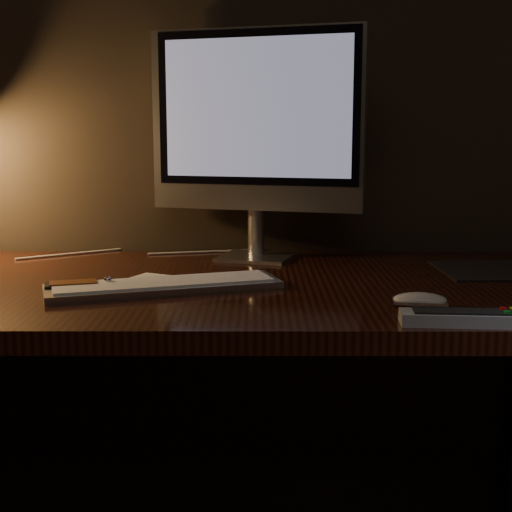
{
  "coord_description": "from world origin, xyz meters",
  "views": [
    {
      "loc": [
        0.06,
        0.41,
        1.06
      ],
      "look_at": [
        0.06,
        1.73,
        0.82
      ],
      "focal_mm": 50.0,
      "sensor_mm": 36.0,
      "label": 1
    }
  ],
  "objects_px": {
    "mouse": "(420,302)",
    "desk": "(231,332)",
    "monitor": "(256,125)",
    "tv_remote": "(465,318)",
    "media_remote": "(82,286)",
    "keyboard": "(164,285)"
  },
  "relations": [
    {
      "from": "keyboard",
      "to": "tv_remote",
      "type": "bearing_deg",
      "value": -44.78
    },
    {
      "from": "monitor",
      "to": "tv_remote",
      "type": "bearing_deg",
      "value": -43.95
    },
    {
      "from": "keyboard",
      "to": "media_remote",
      "type": "bearing_deg",
      "value": 167.03
    },
    {
      "from": "desk",
      "to": "mouse",
      "type": "xyz_separation_m",
      "value": [
        0.35,
        -0.29,
        0.14
      ]
    },
    {
      "from": "tv_remote",
      "to": "media_remote",
      "type": "bearing_deg",
      "value": 164.3
    },
    {
      "from": "desk",
      "to": "monitor",
      "type": "xyz_separation_m",
      "value": [
        0.06,
        0.2,
        0.45
      ]
    },
    {
      "from": "desk",
      "to": "mouse",
      "type": "relative_size",
      "value": 16.95
    },
    {
      "from": "media_remote",
      "to": "tv_remote",
      "type": "distance_m",
      "value": 0.72
    },
    {
      "from": "media_remote",
      "to": "keyboard",
      "type": "bearing_deg",
      "value": -11.04
    },
    {
      "from": "monitor",
      "to": "mouse",
      "type": "relative_size",
      "value": 5.78
    },
    {
      "from": "mouse",
      "to": "desk",
      "type": "bearing_deg",
      "value": 148.71
    },
    {
      "from": "mouse",
      "to": "media_remote",
      "type": "xyz_separation_m",
      "value": [
        -0.63,
        0.13,
        0.0
      ]
    },
    {
      "from": "desk",
      "to": "mouse",
      "type": "distance_m",
      "value": 0.47
    },
    {
      "from": "desk",
      "to": "mouse",
      "type": "bearing_deg",
      "value": -39.49
    },
    {
      "from": "monitor",
      "to": "media_remote",
      "type": "distance_m",
      "value": 0.58
    },
    {
      "from": "desk",
      "to": "keyboard",
      "type": "height_order",
      "value": "keyboard"
    },
    {
      "from": "monitor",
      "to": "keyboard",
      "type": "xyz_separation_m",
      "value": [
        -0.18,
        -0.34,
        -0.31
      ]
    },
    {
      "from": "desk",
      "to": "tv_remote",
      "type": "distance_m",
      "value": 0.58
    },
    {
      "from": "monitor",
      "to": "keyboard",
      "type": "relative_size",
      "value": 1.19
    },
    {
      "from": "keyboard",
      "to": "media_remote",
      "type": "xyz_separation_m",
      "value": [
        -0.16,
        -0.01,
        0.0
      ]
    },
    {
      "from": "desk",
      "to": "media_remote",
      "type": "bearing_deg",
      "value": -150.59
    },
    {
      "from": "mouse",
      "to": "tv_remote",
      "type": "relative_size",
      "value": 0.45
    }
  ]
}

